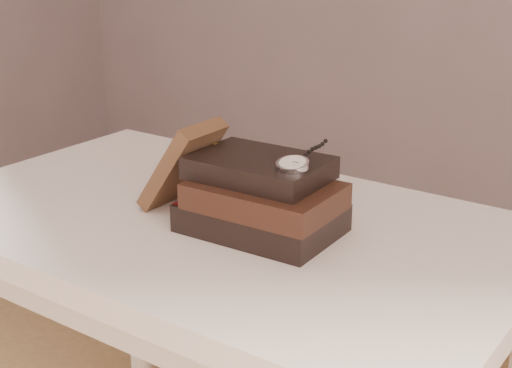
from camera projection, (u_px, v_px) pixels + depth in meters
The scene contains 5 objects.
table at pixel (218, 267), 1.23m from camera, with size 1.00×0.60×0.75m.
book_stack at pixel (262, 198), 1.12m from camera, with size 0.24×0.17×0.12m.
journal at pixel (182, 165), 1.20m from camera, with size 0.02×0.10×0.17m, color #3E2617.
pocket_watch at pixel (294, 163), 1.06m from camera, with size 0.05×0.15×0.02m.
eyeglasses at pixel (246, 168), 1.22m from camera, with size 0.10×0.12×0.05m.
Camera 1 is at (0.69, -0.52, 1.20)m, focal length 51.65 mm.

